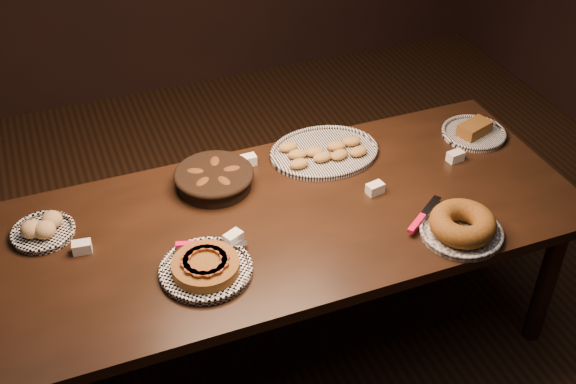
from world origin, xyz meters
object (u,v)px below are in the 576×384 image
object	(u,v)px
bundt_cake_plate	(462,226)
apple_tart_plate	(206,267)
madeleine_platter	(324,152)
buffet_table	(284,229)

from	to	relation	value
bundt_cake_plate	apple_tart_plate	bearing A→B (deg)	148.35
apple_tart_plate	bundt_cake_plate	size ratio (longest dim) A/B	0.91
apple_tart_plate	bundt_cake_plate	bearing A→B (deg)	-2.25
madeleine_platter	bundt_cake_plate	bearing A→B (deg)	-64.11
madeleine_platter	apple_tart_plate	bearing A→B (deg)	-139.14
bundt_cake_plate	madeleine_platter	bearing A→B (deg)	89.57
apple_tart_plate	madeleine_platter	bearing A→B (deg)	43.95
apple_tart_plate	bundt_cake_plate	world-z (taller)	bundt_cake_plate
buffet_table	apple_tart_plate	distance (m)	0.44
buffet_table	bundt_cake_plate	distance (m)	0.70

